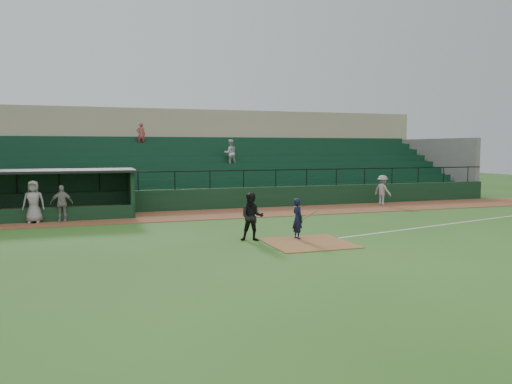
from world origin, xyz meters
name	(u,v)px	position (x,y,z in m)	size (l,w,h in m)	color
ground	(297,239)	(0.00, 0.00, 0.00)	(90.00, 90.00, 0.00)	#2D5B1D
warning_track	(238,213)	(0.00, 8.00, 0.01)	(40.00, 4.00, 0.03)	brown
home_plate_dirt	(308,243)	(0.00, -1.00, 0.01)	(3.00, 3.00, 0.03)	brown
foul_line	(447,224)	(8.00, 1.20, 0.01)	(18.00, 0.09, 0.01)	white
stadium_structure	(203,165)	(0.00, 16.46, 2.30)	(38.00, 13.08, 6.40)	black
dugout	(43,191)	(-9.75, 9.56, 1.33)	(8.90, 3.20, 2.42)	black
batter_at_plate	(298,219)	(-0.04, -0.12, 0.79)	(1.01, 0.68, 1.58)	black
umpire	(252,217)	(-1.81, 0.13, 0.91)	(0.89, 0.69, 1.83)	black
runner	(383,190)	(9.36, 8.70, 0.94)	(1.18, 0.68, 1.82)	#9A9590
dugout_player_a	(62,203)	(-8.81, 7.63, 0.90)	(1.01, 0.42, 1.73)	#9E9994
dugout_player_b	(34,202)	(-10.01, 7.56, 1.02)	(0.96, 0.63, 1.97)	gray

